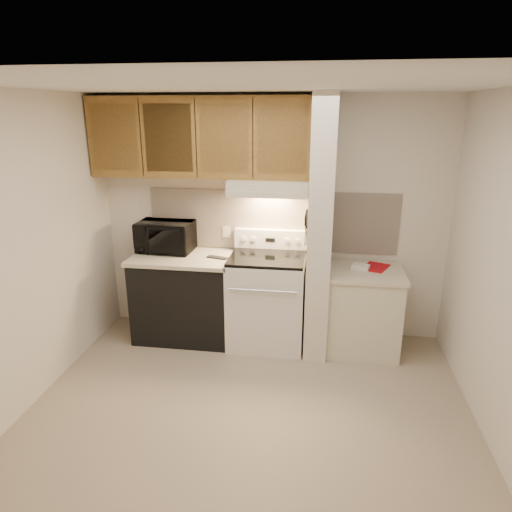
# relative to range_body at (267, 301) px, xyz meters

# --- Properties ---
(floor) EXTENTS (3.60, 3.60, 0.00)m
(floor) POSITION_rel_range_body_xyz_m (0.00, -1.16, -0.46)
(floor) COLOR tan
(floor) RESTS_ON ground
(ceiling) EXTENTS (3.60, 3.60, 0.00)m
(ceiling) POSITION_rel_range_body_xyz_m (0.00, -1.16, 2.04)
(ceiling) COLOR white
(ceiling) RESTS_ON wall_back
(wall_back) EXTENTS (3.60, 2.50, 0.02)m
(wall_back) POSITION_rel_range_body_xyz_m (0.00, 0.34, 0.79)
(wall_back) COLOR silver
(wall_back) RESTS_ON floor
(wall_left) EXTENTS (0.02, 3.00, 2.50)m
(wall_left) POSITION_rel_range_body_xyz_m (-1.80, -1.16, 0.79)
(wall_left) COLOR silver
(wall_left) RESTS_ON floor
(wall_right) EXTENTS (0.02, 3.00, 2.50)m
(wall_right) POSITION_rel_range_body_xyz_m (1.80, -1.16, 0.79)
(wall_right) COLOR silver
(wall_right) RESTS_ON floor
(backsplash) EXTENTS (2.60, 0.02, 0.63)m
(backsplash) POSITION_rel_range_body_xyz_m (0.00, 0.33, 0.78)
(backsplash) COLOR #FAE3CC
(backsplash) RESTS_ON wall_back
(range_body) EXTENTS (0.76, 0.65, 0.92)m
(range_body) POSITION_rel_range_body_xyz_m (0.00, 0.00, 0.00)
(range_body) COLOR silver
(range_body) RESTS_ON floor
(oven_window) EXTENTS (0.50, 0.01, 0.30)m
(oven_window) POSITION_rel_range_body_xyz_m (0.00, -0.32, 0.04)
(oven_window) COLOR black
(oven_window) RESTS_ON range_body
(oven_handle) EXTENTS (0.65, 0.02, 0.02)m
(oven_handle) POSITION_rel_range_body_xyz_m (0.00, -0.35, 0.26)
(oven_handle) COLOR silver
(oven_handle) RESTS_ON range_body
(cooktop) EXTENTS (0.74, 0.64, 0.03)m
(cooktop) POSITION_rel_range_body_xyz_m (0.00, 0.00, 0.48)
(cooktop) COLOR black
(cooktop) RESTS_ON range_body
(range_backguard) EXTENTS (0.76, 0.08, 0.20)m
(range_backguard) POSITION_rel_range_body_xyz_m (0.00, 0.28, 0.59)
(range_backguard) COLOR silver
(range_backguard) RESTS_ON range_body
(range_display) EXTENTS (0.10, 0.01, 0.04)m
(range_display) POSITION_rel_range_body_xyz_m (0.00, 0.24, 0.59)
(range_display) COLOR black
(range_display) RESTS_ON range_backguard
(range_knob_left_outer) EXTENTS (0.05, 0.02, 0.05)m
(range_knob_left_outer) POSITION_rel_range_body_xyz_m (-0.28, 0.24, 0.59)
(range_knob_left_outer) COLOR silver
(range_knob_left_outer) RESTS_ON range_backguard
(range_knob_left_inner) EXTENTS (0.05, 0.02, 0.05)m
(range_knob_left_inner) POSITION_rel_range_body_xyz_m (-0.18, 0.24, 0.59)
(range_knob_left_inner) COLOR silver
(range_knob_left_inner) RESTS_ON range_backguard
(range_knob_right_inner) EXTENTS (0.05, 0.02, 0.05)m
(range_knob_right_inner) POSITION_rel_range_body_xyz_m (0.18, 0.24, 0.59)
(range_knob_right_inner) COLOR silver
(range_knob_right_inner) RESTS_ON range_backguard
(range_knob_right_outer) EXTENTS (0.05, 0.02, 0.05)m
(range_knob_right_outer) POSITION_rel_range_body_xyz_m (0.28, 0.24, 0.59)
(range_knob_right_outer) COLOR silver
(range_knob_right_outer) RESTS_ON range_backguard
(dishwasher_front) EXTENTS (1.00, 0.63, 0.87)m
(dishwasher_front) POSITION_rel_range_body_xyz_m (-0.88, 0.01, -0.03)
(dishwasher_front) COLOR black
(dishwasher_front) RESTS_ON floor
(left_countertop) EXTENTS (1.04, 0.67, 0.04)m
(left_countertop) POSITION_rel_range_body_xyz_m (-0.88, 0.01, 0.43)
(left_countertop) COLOR beige
(left_countertop) RESTS_ON dishwasher_front
(spoon_rest) EXTENTS (0.23, 0.12, 0.01)m
(spoon_rest) POSITION_rel_range_body_xyz_m (-0.51, -0.02, 0.46)
(spoon_rest) COLOR black
(spoon_rest) RESTS_ON left_countertop
(teal_jar) EXTENTS (0.11, 0.11, 0.10)m
(teal_jar) POSITION_rel_range_body_xyz_m (-1.23, 0.23, 0.50)
(teal_jar) COLOR #216659
(teal_jar) RESTS_ON left_countertop
(outlet) EXTENTS (0.08, 0.01, 0.12)m
(outlet) POSITION_rel_range_body_xyz_m (-0.48, 0.32, 0.64)
(outlet) COLOR beige
(outlet) RESTS_ON backsplash
(microwave) EXTENTS (0.59, 0.41, 0.32)m
(microwave) POSITION_rel_range_body_xyz_m (-1.10, 0.15, 0.61)
(microwave) COLOR black
(microwave) RESTS_ON left_countertop
(partition_pillar) EXTENTS (0.22, 0.70, 2.50)m
(partition_pillar) POSITION_rel_range_body_xyz_m (0.51, -0.01, 0.79)
(partition_pillar) COLOR beige
(partition_pillar) RESTS_ON floor
(pillar_trim) EXTENTS (0.01, 0.70, 0.04)m
(pillar_trim) POSITION_rel_range_body_xyz_m (0.39, -0.01, 0.84)
(pillar_trim) COLOR olive
(pillar_trim) RESTS_ON partition_pillar
(knife_strip) EXTENTS (0.02, 0.42, 0.04)m
(knife_strip) POSITION_rel_range_body_xyz_m (0.39, -0.06, 0.86)
(knife_strip) COLOR black
(knife_strip) RESTS_ON partition_pillar
(knife_blade_a) EXTENTS (0.01, 0.03, 0.16)m
(knife_blade_a) POSITION_rel_range_body_xyz_m (0.38, -0.20, 0.76)
(knife_blade_a) COLOR silver
(knife_blade_a) RESTS_ON knife_strip
(knife_handle_a) EXTENTS (0.02, 0.02, 0.10)m
(knife_handle_a) POSITION_rel_range_body_xyz_m (0.38, -0.21, 0.91)
(knife_handle_a) COLOR black
(knife_handle_a) RESTS_ON knife_strip
(knife_blade_b) EXTENTS (0.01, 0.04, 0.18)m
(knife_blade_b) POSITION_rel_range_body_xyz_m (0.38, -0.15, 0.75)
(knife_blade_b) COLOR silver
(knife_blade_b) RESTS_ON knife_strip
(knife_handle_b) EXTENTS (0.02, 0.02, 0.10)m
(knife_handle_b) POSITION_rel_range_body_xyz_m (0.38, -0.15, 0.91)
(knife_handle_b) COLOR black
(knife_handle_b) RESTS_ON knife_strip
(knife_blade_c) EXTENTS (0.01, 0.04, 0.20)m
(knife_blade_c) POSITION_rel_range_body_xyz_m (0.38, -0.06, 0.74)
(knife_blade_c) COLOR silver
(knife_blade_c) RESTS_ON knife_strip
(knife_handle_c) EXTENTS (0.02, 0.02, 0.10)m
(knife_handle_c) POSITION_rel_range_body_xyz_m (0.38, -0.05, 0.91)
(knife_handle_c) COLOR black
(knife_handle_c) RESTS_ON knife_strip
(knife_blade_d) EXTENTS (0.01, 0.04, 0.16)m
(knife_blade_d) POSITION_rel_range_body_xyz_m (0.38, 0.01, 0.76)
(knife_blade_d) COLOR silver
(knife_blade_d) RESTS_ON knife_strip
(knife_handle_d) EXTENTS (0.02, 0.02, 0.10)m
(knife_handle_d) POSITION_rel_range_body_xyz_m (0.38, 0.04, 0.91)
(knife_handle_d) COLOR black
(knife_handle_d) RESTS_ON knife_strip
(knife_blade_e) EXTENTS (0.01, 0.04, 0.18)m
(knife_blade_e) POSITION_rel_range_body_xyz_m (0.38, 0.12, 0.75)
(knife_blade_e) COLOR silver
(knife_blade_e) RESTS_ON knife_strip
(knife_handle_e) EXTENTS (0.02, 0.02, 0.10)m
(knife_handle_e) POSITION_rel_range_body_xyz_m (0.38, 0.09, 0.91)
(knife_handle_e) COLOR black
(knife_handle_e) RESTS_ON knife_strip
(oven_mitt) EXTENTS (0.03, 0.11, 0.26)m
(oven_mitt) POSITION_rel_range_body_xyz_m (0.38, 0.17, 0.72)
(oven_mitt) COLOR slate
(oven_mitt) RESTS_ON partition_pillar
(right_cab_base) EXTENTS (0.70, 0.60, 0.81)m
(right_cab_base) POSITION_rel_range_body_xyz_m (0.97, -0.01, -0.06)
(right_cab_base) COLOR beige
(right_cab_base) RESTS_ON floor
(right_countertop) EXTENTS (0.74, 0.64, 0.04)m
(right_countertop) POSITION_rel_range_body_xyz_m (0.97, -0.01, 0.37)
(right_countertop) COLOR beige
(right_countertop) RESTS_ON right_cab_base
(red_folder) EXTENTS (0.32, 0.35, 0.01)m
(red_folder) POSITION_rel_range_body_xyz_m (1.07, 0.09, 0.39)
(red_folder) COLOR #AE0C13
(red_folder) RESTS_ON right_countertop
(white_box) EXTENTS (0.19, 0.15, 0.04)m
(white_box) POSITION_rel_range_body_xyz_m (0.92, 0.03, 0.41)
(white_box) COLOR white
(white_box) RESTS_ON right_countertop
(range_hood) EXTENTS (0.78, 0.44, 0.15)m
(range_hood) POSITION_rel_range_body_xyz_m (0.00, 0.12, 1.17)
(range_hood) COLOR beige
(range_hood) RESTS_ON upper_cabinets
(hood_lip) EXTENTS (0.78, 0.04, 0.06)m
(hood_lip) POSITION_rel_range_body_xyz_m (0.00, -0.08, 1.12)
(hood_lip) COLOR beige
(hood_lip) RESTS_ON range_hood
(upper_cabinets) EXTENTS (2.18, 0.33, 0.77)m
(upper_cabinets) POSITION_rel_range_body_xyz_m (-0.69, 0.17, 1.62)
(upper_cabinets) COLOR olive
(upper_cabinets) RESTS_ON wall_back
(cab_door_a) EXTENTS (0.46, 0.01, 0.63)m
(cab_door_a) POSITION_rel_range_body_xyz_m (-1.51, 0.01, 1.62)
(cab_door_a) COLOR olive
(cab_door_a) RESTS_ON upper_cabinets
(cab_gap_a) EXTENTS (0.01, 0.01, 0.73)m
(cab_gap_a) POSITION_rel_range_body_xyz_m (-1.23, 0.01, 1.62)
(cab_gap_a) COLOR black
(cab_gap_a) RESTS_ON upper_cabinets
(cab_door_b) EXTENTS (0.46, 0.01, 0.63)m
(cab_door_b) POSITION_rel_range_body_xyz_m (-0.96, 0.01, 1.62)
(cab_door_b) COLOR olive
(cab_door_b) RESTS_ON upper_cabinets
(cab_gap_b) EXTENTS (0.01, 0.01, 0.73)m
(cab_gap_b) POSITION_rel_range_body_xyz_m (-0.69, 0.01, 1.62)
(cab_gap_b) COLOR black
(cab_gap_b) RESTS_ON upper_cabinets
(cab_door_c) EXTENTS (0.46, 0.01, 0.63)m
(cab_door_c) POSITION_rel_range_body_xyz_m (-0.42, 0.01, 1.62)
(cab_door_c) COLOR olive
(cab_door_c) RESTS_ON upper_cabinets
(cab_gap_c) EXTENTS (0.01, 0.01, 0.73)m
(cab_gap_c) POSITION_rel_range_body_xyz_m (-0.14, 0.01, 1.62)
(cab_gap_c) COLOR black
(cab_gap_c) RESTS_ON upper_cabinets
(cab_door_d) EXTENTS (0.46, 0.01, 0.63)m
(cab_door_d) POSITION_rel_range_body_xyz_m (0.13, 0.01, 1.62)
(cab_door_d) COLOR olive
(cab_door_d) RESTS_ON upper_cabinets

